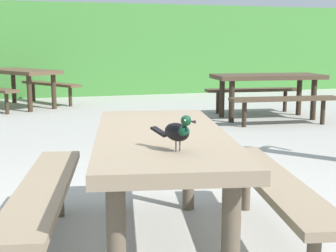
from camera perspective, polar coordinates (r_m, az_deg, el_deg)
name	(u,v)px	position (r m, az deg, el deg)	size (l,w,h in m)	color
ground_plane	(156,237)	(3.21, -1.43, -13.19)	(60.00, 60.00, 0.00)	#A3A099
hedge_wall	(57,50)	(12.43, -13.19, 8.95)	(28.00, 2.39, 2.17)	#428438
picnic_table_foreground	(161,162)	(2.85, -0.81, -4.37)	(1.97, 2.00, 0.74)	#84725B
bird_grackle	(178,131)	(2.28, 1.26, -0.59)	(0.17, 0.26, 0.18)	black
picnic_table_mid_left	(20,79)	(9.77, -17.34, 5.43)	(2.34, 2.35, 0.74)	brown
picnic_table_mid_right	(267,86)	(8.07, 11.88, 4.79)	(1.88, 1.85, 0.74)	#473828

